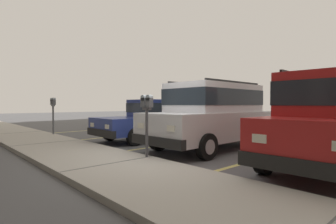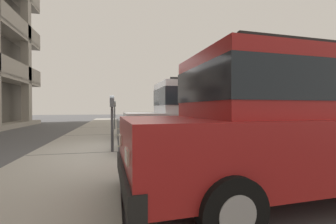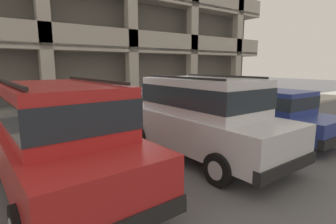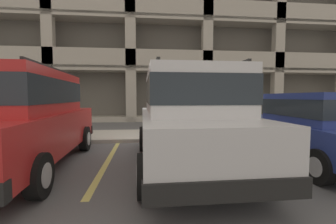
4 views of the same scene
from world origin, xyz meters
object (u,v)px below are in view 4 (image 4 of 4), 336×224
object	(u,v)px
silver_suv	(187,115)
red_sedan	(20,116)
parking_garage	(134,41)
dark_hatchback	(313,126)
parking_meter_near	(168,105)

from	to	relation	value
silver_suv	red_sedan	bearing A→B (deg)	177.13
red_sedan	parking_garage	world-z (taller)	parking_garage
red_sedan	dark_hatchback	xyz separation A→B (m)	(6.21, -0.13, -0.27)
red_sedan	dark_hatchback	world-z (taller)	red_sedan
silver_suv	parking_meter_near	xyz separation A→B (m)	(-0.10, 2.69, 0.12)
silver_suv	dark_hatchback	distance (m)	2.87
red_sedan	dark_hatchback	size ratio (longest dim) A/B	1.07
red_sedan	parking_garage	bearing A→B (deg)	81.02
silver_suv	red_sedan	distance (m)	3.35
dark_hatchback	parking_meter_near	size ratio (longest dim) A/B	3.08
dark_hatchback	parking_meter_near	xyz separation A→B (m)	(-2.96, 2.68, 0.39)
red_sedan	parking_garage	xyz separation A→B (m)	(1.70, 13.95, 4.95)
parking_meter_near	silver_suv	bearing A→B (deg)	-87.79
dark_hatchback	red_sedan	bearing A→B (deg)	-180.00
silver_suv	parking_garage	world-z (taller)	parking_garage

